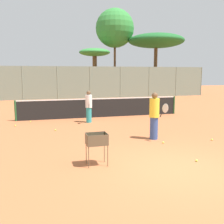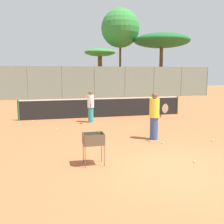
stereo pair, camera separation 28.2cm
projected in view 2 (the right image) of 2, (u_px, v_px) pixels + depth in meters
The scene contains 16 objects.
ground_plane at pixel (175, 170), 6.69m from camera, with size 80.00×80.00×0.00m, color #B26038.
tennis_net at pixel (104, 107), 14.67m from camera, with size 9.18×0.10×1.07m.
back_fence at pixel (79, 83), 25.23m from camera, with size 28.24×0.08×3.10m.
tree_0 at pixel (120, 28), 31.20m from camera, with size 4.57×4.57×10.05m.
tree_1 at pixel (162, 41), 30.76m from camera, with size 6.61×6.61×7.06m.
tree_2 at pixel (100, 54), 30.01m from camera, with size 3.55×3.55×5.26m.
player_white_outfit at pixel (154, 116), 9.65m from camera, with size 0.44×0.89×1.76m.
player_red_cap at pixel (91, 106), 13.06m from camera, with size 0.33×0.87×1.59m.
ball_cart at pixel (94, 142), 6.97m from camera, with size 0.56×0.41×0.87m.
tennis_ball_0 at pixel (93, 145), 8.95m from camera, with size 0.07×0.07×0.07m, color #D1E54C.
tennis_ball_1 at pixel (194, 161), 7.25m from camera, with size 0.07×0.07×0.07m, color #D1E54C.
tennis_ball_2 at pixel (57, 130), 11.30m from camera, with size 0.07×0.07×0.07m, color #D1E54C.
tennis_ball_3 at pixel (33, 121), 13.33m from camera, with size 0.07×0.07×0.07m, color #D1E54C.
tennis_ball_4 at pixel (163, 143), 9.17m from camera, with size 0.07×0.07×0.07m, color #D1E54C.
tennis_ball_5 at pixel (213, 140), 9.51m from camera, with size 0.07×0.07×0.07m, color #D1E54C.
tennis_ball_6 at pixel (18, 125), 12.32m from camera, with size 0.07×0.07×0.07m, color #D1E54C.
Camera 2 is at (-3.13, -5.80, 2.45)m, focal length 42.00 mm.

